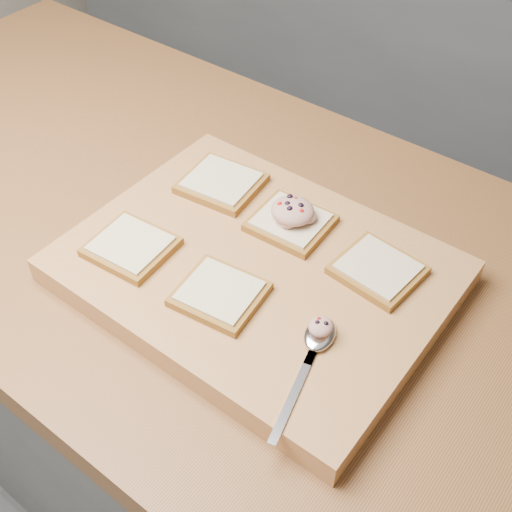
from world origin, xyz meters
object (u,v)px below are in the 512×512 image
(cutting_board, at_px, (256,271))
(spoon, at_px, (316,343))
(bread_far_center, at_px, (291,222))
(tuna_salad_dollop, at_px, (293,210))

(cutting_board, relative_size, spoon, 2.70)
(bread_far_center, xyz_separation_m, tuna_salad_dollop, (0.00, 0.00, 0.02))
(bread_far_center, distance_m, spoon, 0.23)
(cutting_board, distance_m, tuna_salad_dollop, 0.11)
(tuna_salad_dollop, height_order, spoon, tuna_salad_dollop)
(cutting_board, bearing_deg, spoon, -25.54)
(bread_far_center, bearing_deg, tuna_salad_dollop, 44.23)
(cutting_board, xyz_separation_m, tuna_salad_dollop, (-0.00, 0.09, 0.05))
(cutting_board, distance_m, spoon, 0.17)
(cutting_board, xyz_separation_m, spoon, (0.15, -0.07, 0.03))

